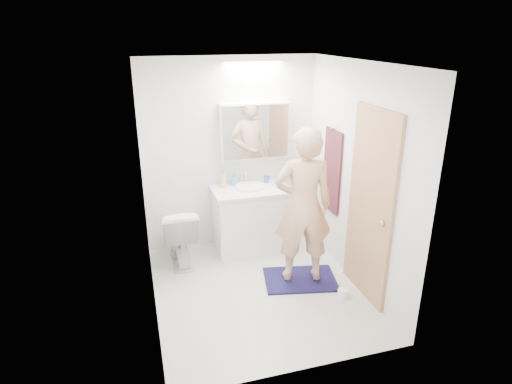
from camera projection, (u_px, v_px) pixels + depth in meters
name	position (u px, v px, depth m)	size (l,w,h in m)	color
floor	(258.00, 289.00, 4.74)	(2.50, 2.50, 0.00)	silver
ceiling	(258.00, 62.00, 3.89)	(2.50, 2.50, 0.00)	white
wall_back	(230.00, 154.00, 5.44)	(2.50, 2.50, 0.00)	white
wall_front	(306.00, 243.00, 3.19)	(2.50, 2.50, 0.00)	white
wall_left	(146.00, 198.00, 4.03)	(2.50, 2.50, 0.00)	white
wall_right	(357.00, 177.00, 4.60)	(2.50, 2.50, 0.00)	white
vanity_cabinet	(251.00, 220.00, 5.52)	(0.90, 0.55, 0.78)	white
countertop	(251.00, 190.00, 5.37)	(0.95, 0.58, 0.04)	white
sink_basin	(250.00, 187.00, 5.39)	(0.36, 0.36, 0.03)	white
faucet	(246.00, 177.00, 5.53)	(0.02, 0.02, 0.16)	silver
medicine_cabinet	(255.00, 131.00, 5.34)	(0.88, 0.14, 0.70)	white
mirror_panel	(256.00, 132.00, 5.27)	(0.84, 0.01, 0.66)	silver
toilet	(179.00, 235.00, 5.18)	(0.41, 0.71, 0.73)	white
bath_rug	(300.00, 279.00, 4.91)	(0.80, 0.55, 0.02)	#171542
person	(303.00, 206.00, 4.59)	(0.63, 0.41, 1.73)	tan
door	(370.00, 207.00, 4.35)	(0.04, 0.80, 2.00)	tan
door_knob	(382.00, 224.00, 4.09)	(0.06, 0.06, 0.06)	gold
towel	(332.00, 171.00, 5.12)	(0.02, 0.42, 1.00)	black
towel_hook	(334.00, 128.00, 4.94)	(0.02, 0.02, 0.07)	silver
soap_bottle_a	(223.00, 179.00, 5.38)	(0.09, 0.09, 0.22)	#C9B782
soap_bottle_b	(235.00, 179.00, 5.45)	(0.08, 0.08, 0.17)	#5C97C5
toothbrush_cup	(267.00, 180.00, 5.56)	(0.09, 0.09, 0.08)	#4067C1
toilet_paper_roll	(343.00, 294.00, 4.57)	(0.11, 0.11, 0.10)	white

